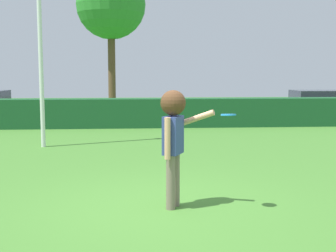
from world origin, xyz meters
TOP-DOWN VIEW (x-y plane):
  - ground_plane at (0.00, 0.00)m, footprint 60.00×60.00m
  - person at (0.18, -0.02)m, footprint 0.84×0.52m
  - frisbee at (0.96, -0.30)m, footprint 0.22×0.23m
  - lamppost at (-2.92, 5.99)m, footprint 0.24×0.24m
  - hedge_row at (0.00, 10.37)m, footprint 27.98×0.90m
  - parked_car_white at (7.84, 13.06)m, footprint 4.21×1.83m
  - maple_tree at (-1.54, 18.39)m, footprint 3.70×3.70m

SIDE VIEW (x-z plane):
  - ground_plane at x=0.00m, z-range 0.00..0.00m
  - hedge_row at x=0.00m, z-range 0.00..1.08m
  - parked_car_white at x=7.84m, z-range 0.06..1.31m
  - person at x=0.18m, z-range 0.29..2.10m
  - frisbee at x=0.96m, z-range 1.44..1.48m
  - lamppost at x=-2.92m, z-range 0.32..6.93m
  - maple_tree at x=-1.54m, z-range 1.85..9.34m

